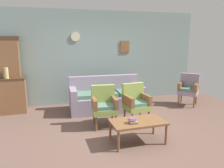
# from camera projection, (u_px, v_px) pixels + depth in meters

# --- Properties ---
(ground_plane) EXTENTS (7.68, 7.68, 0.00)m
(ground_plane) POSITION_uv_depth(u_px,v_px,m) (127.00, 136.00, 4.42)
(ground_plane) COLOR brown
(wall_back_with_decor) EXTENTS (6.40, 0.09, 2.70)m
(wall_back_with_decor) POSITION_uv_depth(u_px,v_px,m) (96.00, 57.00, 6.60)
(wall_back_with_decor) COLOR gray
(wall_back_with_decor) RESTS_ON ground
(side_cabinet) EXTENTS (1.16, 0.55, 0.93)m
(side_cabinet) POSITION_uv_depth(u_px,v_px,m) (4.00, 95.00, 5.69)
(side_cabinet) COLOR brown
(side_cabinet) RESTS_ON ground
(cabinet_upper_hutch) EXTENTS (0.99, 0.38, 1.03)m
(cabinet_upper_hutch) POSITION_uv_depth(u_px,v_px,m) (0.00, 57.00, 5.56)
(cabinet_upper_hutch) COLOR brown
(cabinet_upper_hutch) RESTS_ON side_cabinet
(vase_on_cabinet) EXTENTS (0.11, 0.11, 0.28)m
(vase_on_cabinet) POSITION_uv_depth(u_px,v_px,m) (6.00, 73.00, 5.44)
(vase_on_cabinet) COLOR tan
(vase_on_cabinet) RESTS_ON side_cabinet
(floral_couch) EXTENTS (1.96, 0.90, 0.90)m
(floral_couch) POSITION_uv_depth(u_px,v_px,m) (106.00, 98.00, 5.94)
(floral_couch) COLOR gray
(floral_couch) RESTS_ON ground
(armchair_by_doorway) EXTENTS (0.57, 0.54, 0.90)m
(armchair_by_doorway) POSITION_uv_depth(u_px,v_px,m) (104.00, 104.00, 4.81)
(armchair_by_doorway) COLOR #849947
(armchair_by_doorway) RESTS_ON ground
(armchair_near_couch_end) EXTENTS (0.56, 0.54, 0.90)m
(armchair_near_couch_end) POSITION_uv_depth(u_px,v_px,m) (136.00, 101.00, 5.03)
(armchair_near_couch_end) COLOR #849947
(armchair_near_couch_end) RESTS_ON ground
(wingback_chair_by_fireplace) EXTENTS (0.71, 0.71, 0.90)m
(wingback_chair_by_fireplace) POSITION_uv_depth(u_px,v_px,m) (189.00, 88.00, 6.37)
(wingback_chair_by_fireplace) COLOR gray
(wingback_chair_by_fireplace) RESTS_ON ground
(coffee_table) EXTENTS (1.00, 0.56, 0.42)m
(coffee_table) POSITION_uv_depth(u_px,v_px,m) (138.00, 123.00, 4.08)
(coffee_table) COLOR brown
(coffee_table) RESTS_ON ground
(book_stack_on_table) EXTENTS (0.15, 0.13, 0.09)m
(book_stack_on_table) POSITION_uv_depth(u_px,v_px,m) (133.00, 121.00, 3.96)
(book_stack_on_table) COLOR #BA5362
(book_stack_on_table) RESTS_ON coffee_table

